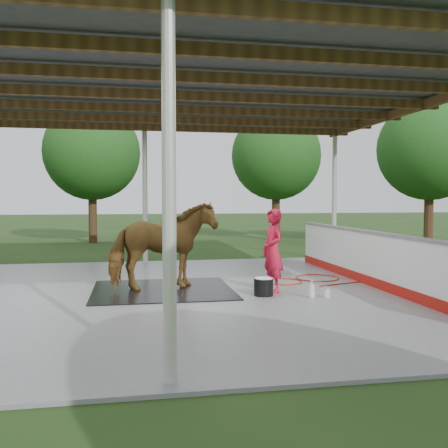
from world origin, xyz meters
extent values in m
plane|color=#1E3814|center=(0.00, 0.00, 0.00)|extent=(100.00, 100.00, 0.00)
cube|color=slate|center=(0.00, 0.00, 0.03)|extent=(12.00, 10.00, 0.05)
cylinder|color=beige|center=(0.00, -4.70, 1.98)|extent=(0.14, 0.14, 3.85)
cylinder|color=beige|center=(0.00, 4.70, 1.98)|extent=(0.14, 0.14, 3.85)
cylinder|color=beige|center=(5.70, 4.70, 1.98)|extent=(0.14, 0.14, 3.85)
cube|color=brown|center=(0.00, -4.50, 3.85)|extent=(12.00, 0.10, 0.18)
cube|color=brown|center=(0.00, -3.00, 3.85)|extent=(12.00, 0.10, 0.18)
cube|color=brown|center=(0.00, -1.50, 3.85)|extent=(12.00, 0.10, 0.18)
cube|color=brown|center=(0.00, 0.00, 3.85)|extent=(12.00, 0.10, 0.18)
cube|color=brown|center=(0.00, 1.50, 3.85)|extent=(12.00, 0.10, 0.18)
cube|color=brown|center=(0.00, 3.00, 3.85)|extent=(12.00, 0.10, 0.18)
cube|color=brown|center=(0.00, 4.50, 3.85)|extent=(12.00, 0.10, 0.18)
cube|color=brown|center=(5.70, 0.00, 3.85)|extent=(0.12, 10.00, 0.18)
cube|color=#38383A|center=(0.00, 0.00, 4.05)|extent=(12.60, 10.60, 0.10)
cube|color=#A5150D|center=(4.59, 0.00, 0.15)|extent=(0.14, 8.00, 0.20)
cube|color=white|center=(4.60, 0.00, 0.65)|extent=(0.12, 8.00, 1.00)
cube|color=slate|center=(4.60, 0.00, 1.17)|extent=(0.16, 8.00, 0.06)
cylinder|color=#382314|center=(-2.00, 12.00, 1.10)|extent=(0.36, 0.36, 2.20)
sphere|color=#194714|center=(-2.00, 12.00, 3.80)|extent=(4.00, 4.00, 4.00)
cylinder|color=#382314|center=(6.00, 12.00, 1.10)|extent=(0.36, 0.36, 2.20)
sphere|color=#194714|center=(6.00, 12.00, 3.80)|extent=(4.00, 4.00, 4.00)
cylinder|color=#382314|center=(11.00, 8.00, 1.10)|extent=(0.36, 0.36, 2.20)
sphere|color=#194714|center=(11.00, 8.00, 3.80)|extent=(4.00, 4.00, 4.00)
cube|color=black|center=(0.22, 0.30, 0.06)|extent=(2.74, 2.57, 0.02)
imported|color=brown|center=(0.22, 0.30, 0.94)|extent=(2.24, 1.43, 1.75)
imported|color=red|center=(2.34, -0.27, 0.87)|extent=(0.49, 0.66, 1.63)
cylinder|color=black|center=(2.07, -0.59, 0.21)|extent=(0.37, 0.37, 0.32)
cylinder|color=white|center=(2.07, -0.59, 0.37)|extent=(0.34, 0.34, 0.03)
imported|color=silver|center=(2.87, -0.98, 0.22)|extent=(0.17, 0.17, 0.33)
imported|color=#338CD8|center=(3.18, -1.00, 0.15)|extent=(0.13, 0.13, 0.21)
torus|color=#A31F0B|center=(3.80, 1.15, 0.06)|extent=(1.00, 1.00, 0.02)
torus|color=#A31F0B|center=(2.88, 0.80, 0.06)|extent=(0.85, 0.85, 0.02)
cylinder|color=#A31F0B|center=(4.16, 0.34, 0.06)|extent=(1.43, 0.48, 0.02)
camera|label=1|loc=(-0.36, -9.63, 1.89)|focal=40.00mm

